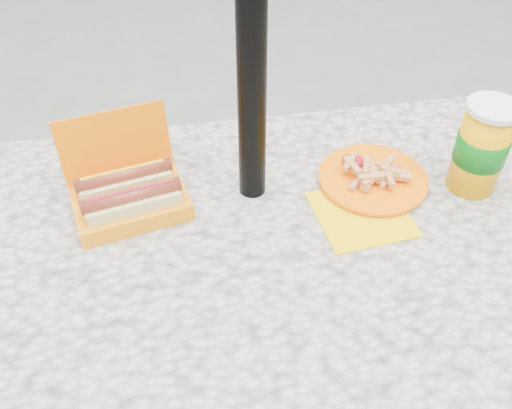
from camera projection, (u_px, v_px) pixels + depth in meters
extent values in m
cube|color=beige|center=(268.00, 260.00, 1.00)|extent=(1.20, 0.80, 0.05)
cylinder|color=black|center=(44.00, 298.00, 1.41)|extent=(0.07, 0.07, 0.70)
cylinder|color=black|center=(427.00, 246.00, 1.53)|extent=(0.07, 0.07, 0.70)
cylinder|color=black|center=(251.00, 15.00, 0.86)|extent=(0.05, 0.05, 2.20)
cube|color=#FF6C00|center=(131.00, 204.00, 1.04)|extent=(0.22, 0.17, 0.04)
cube|color=#FF6C00|center=(115.00, 144.00, 1.04)|extent=(0.20, 0.07, 0.13)
cube|color=#D1C280|center=(133.00, 207.00, 1.01)|extent=(0.17, 0.08, 0.04)
cylinder|color=#9A4123|center=(131.00, 196.00, 0.99)|extent=(0.18, 0.06, 0.03)
cylinder|color=maroon|center=(130.00, 191.00, 0.98)|extent=(0.15, 0.04, 0.01)
cube|color=#D1C280|center=(126.00, 186.00, 1.05)|extent=(0.17, 0.08, 0.04)
cylinder|color=#9A4123|center=(124.00, 175.00, 1.03)|extent=(0.18, 0.06, 0.03)
cylinder|color=gold|center=(123.00, 170.00, 1.02)|extent=(0.15, 0.04, 0.01)
cube|color=#FFD100|center=(362.00, 214.00, 1.04)|extent=(0.18, 0.18, 0.00)
cylinder|color=#FF6C00|center=(373.00, 179.00, 1.11)|extent=(0.20, 0.20, 0.01)
cylinder|color=#FF6C00|center=(373.00, 178.00, 1.10)|extent=(0.21, 0.21, 0.01)
cube|color=#C68849|center=(385.00, 179.00, 1.09)|extent=(0.04, 0.05, 0.01)
cube|color=#C68849|center=(377.00, 174.00, 1.09)|extent=(0.02, 0.05, 0.01)
cube|color=#C68849|center=(398.00, 177.00, 1.08)|extent=(0.05, 0.03, 0.01)
cube|color=#C68849|center=(371.00, 177.00, 1.07)|extent=(0.05, 0.02, 0.01)
cube|color=#C68849|center=(388.00, 163.00, 1.10)|extent=(0.04, 0.05, 0.01)
cube|color=#C68849|center=(389.00, 178.00, 1.07)|extent=(0.01, 0.05, 0.01)
cube|color=#C68849|center=(372.00, 179.00, 1.07)|extent=(0.05, 0.04, 0.01)
cube|color=#C68849|center=(374.00, 172.00, 1.09)|extent=(0.03, 0.05, 0.01)
cube|color=#C68849|center=(370.00, 180.00, 1.08)|extent=(0.05, 0.02, 0.01)
cube|color=#C68849|center=(382.00, 169.00, 1.10)|extent=(0.05, 0.03, 0.01)
cube|color=#C68849|center=(369.00, 183.00, 1.08)|extent=(0.05, 0.04, 0.01)
cube|color=#C68849|center=(350.00, 162.00, 1.11)|extent=(0.04, 0.05, 0.01)
cube|color=#C68849|center=(395.00, 174.00, 1.08)|extent=(0.05, 0.02, 0.01)
cube|color=#C68849|center=(388.00, 169.00, 1.09)|extent=(0.04, 0.05, 0.01)
cube|color=#C68849|center=(364.00, 181.00, 1.08)|extent=(0.01, 0.05, 0.01)
cube|color=#C68849|center=(395.00, 170.00, 1.10)|extent=(0.03, 0.05, 0.01)
cube|color=#C68849|center=(353.00, 166.00, 1.09)|extent=(0.02, 0.05, 0.01)
cube|color=#C68849|center=(367.00, 166.00, 1.09)|extent=(0.03, 0.05, 0.01)
cube|color=#C68849|center=(357.00, 183.00, 1.08)|extent=(0.04, 0.05, 0.01)
cube|color=#C68849|center=(373.00, 173.00, 1.09)|extent=(0.02, 0.05, 0.01)
ellipsoid|color=maroon|center=(353.00, 161.00, 1.13)|extent=(0.04, 0.04, 0.01)
cube|color=#BB1835|center=(378.00, 168.00, 1.10)|extent=(0.09, 0.02, 0.00)
cylinder|color=#FFA800|center=(481.00, 150.00, 1.05)|extent=(0.09, 0.09, 0.17)
cylinder|color=#075E0E|center=(481.00, 148.00, 1.04)|extent=(0.09, 0.09, 0.06)
cylinder|color=white|center=(495.00, 108.00, 0.99)|extent=(0.10, 0.10, 0.01)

